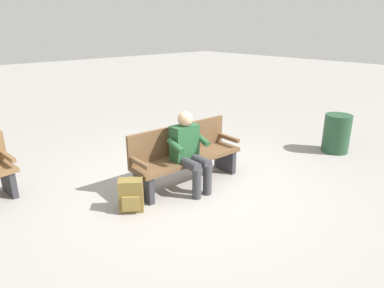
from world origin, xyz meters
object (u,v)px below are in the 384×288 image
object	(u,v)px
bench_near	(185,155)
backpack	(131,196)
trash_bin	(337,133)
person_seated	(189,150)

from	to	relation	value
bench_near	backpack	bearing A→B (deg)	11.76
backpack	trash_bin	size ratio (longest dim) A/B	0.60
trash_bin	bench_near	bearing A→B (deg)	-16.89
bench_near	person_seated	distance (m)	0.31
person_seated	backpack	distance (m)	1.07
person_seated	trash_bin	world-z (taller)	person_seated
bench_near	trash_bin	xyz separation A→B (m)	(-3.05, 0.93, -0.09)
backpack	trash_bin	xyz separation A→B (m)	(-4.15, 0.75, 0.15)
person_seated	bench_near	bearing A→B (deg)	-114.29
bench_near	backpack	distance (m)	1.14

